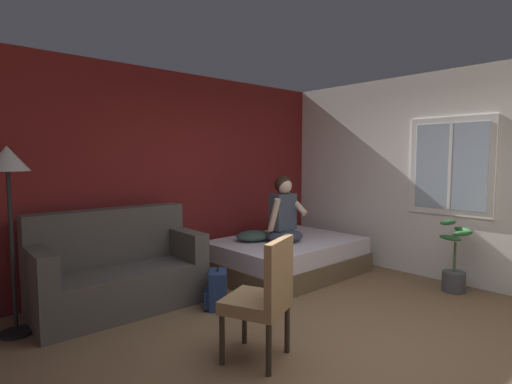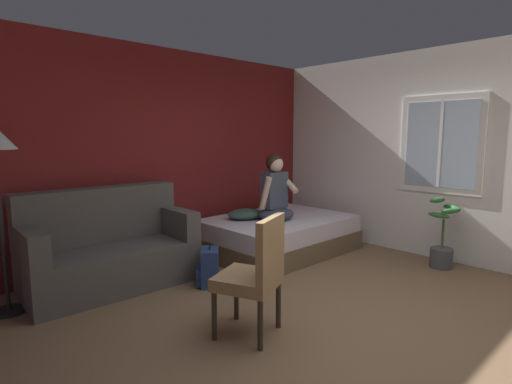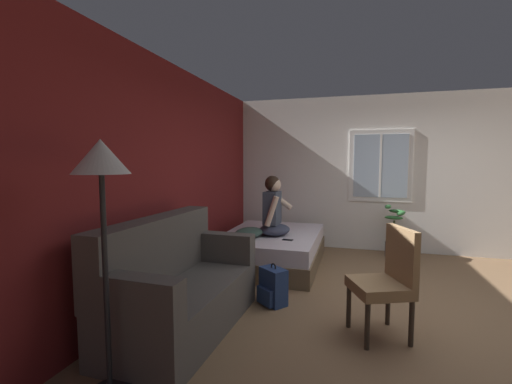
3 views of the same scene
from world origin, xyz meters
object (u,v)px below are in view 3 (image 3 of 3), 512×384
cell_phone (288,240)px  person_seated (274,211)px  side_chair (387,278)px  backpack (273,287)px  couch (178,287)px  throw_pillow (249,233)px  potted_plant (394,238)px  floor_lamp (102,182)px  bed (272,248)px

cell_phone → person_seated: bearing=-132.2°
side_chair → backpack: bearing=71.4°
couch → throw_pillow: 1.84m
side_chair → potted_plant: size_ratio=1.15×
cell_phone → floor_lamp: floor_lamp is taller
cell_phone → backpack: bearing=7.3°
couch → backpack: 1.08m
backpack → potted_plant: 2.83m
cell_phone → potted_plant: potted_plant is taller
person_seated → backpack: person_seated is taller
bed → throw_pillow: 0.57m
side_chair → floor_lamp: size_ratio=0.58×
floor_lamp → backpack: bearing=-22.1°
backpack → floor_lamp: 2.24m
person_seated → potted_plant: bearing=-58.8°
person_seated → backpack: 1.51m
bed → floor_lamp: size_ratio=1.17×
backpack → person_seated: bearing=12.9°
cell_phone → couch: bearing=-15.4°
potted_plant → throw_pillow: bearing=123.2°
cell_phone → floor_lamp: bearing=-8.3°
bed → backpack: bearing=-166.1°
potted_plant → person_seated: bearing=121.2°
person_seated → potted_plant: (1.08, -1.78, -0.53)m
bed → throw_pillow: size_ratio=4.15×
floor_lamp → potted_plant: bearing=-27.8°
throw_pillow → potted_plant: 2.49m
couch → cell_phone: size_ratio=11.99×
bed → backpack: bed is taller
cell_phone → throw_pillow: bearing=-86.5°
backpack → cell_phone: 1.08m
couch → throw_pillow: size_ratio=3.60×
person_seated → side_chair: bearing=-140.0°
couch → potted_plant: couch is taller
bed → potted_plant: (0.95, -1.84, 0.07)m
bed → throw_pillow: (-0.41, 0.24, 0.31)m
backpack → cell_phone: size_ratio=3.18×
cell_phone → floor_lamp: size_ratio=0.08×
bed → floor_lamp: floor_lamp is taller
couch → bed: bearing=-9.2°
throw_pillow → cell_phone: 0.57m
person_seated → cell_phone: size_ratio=6.08×
person_seated → backpack: size_ratio=1.91×
couch → cell_phone: couch is taller
throw_pillow → potted_plant: potted_plant is taller
side_chair → potted_plant: bearing=-7.0°
couch → cell_phone: bearing=-20.8°
throw_pillow → floor_lamp: bearing=177.8°
throw_pillow → cell_phone: size_ratio=3.33×
bed → potted_plant: bearing=-62.7°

